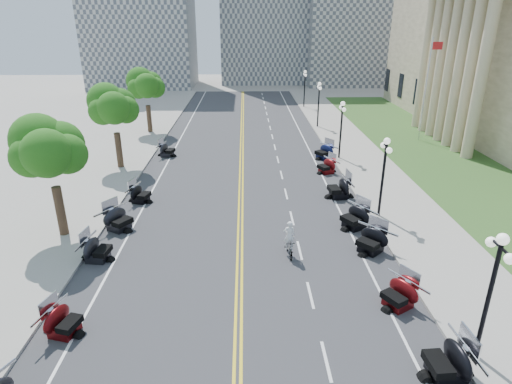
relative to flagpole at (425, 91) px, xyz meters
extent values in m
plane|color=gray|center=(-18.00, -22.00, -5.00)|extent=(160.00, 160.00, 0.00)
cube|color=#333335|center=(-18.00, -12.00, -5.00)|extent=(16.00, 90.00, 0.01)
cube|color=yellow|center=(-18.12, -12.00, -4.99)|extent=(0.12, 90.00, 0.00)
cube|color=yellow|center=(-17.88, -12.00, -4.99)|extent=(0.12, 90.00, 0.00)
cube|color=white|center=(-11.60, -12.00, -4.99)|extent=(0.12, 90.00, 0.00)
cube|color=white|center=(-24.40, -12.00, -4.99)|extent=(0.12, 90.00, 0.00)
cube|color=white|center=(-14.80, -30.00, -4.99)|extent=(0.12, 2.00, 0.00)
cube|color=white|center=(-14.80, -26.00, -4.99)|extent=(0.12, 2.00, 0.00)
cube|color=white|center=(-14.80, -22.00, -4.99)|extent=(0.12, 2.00, 0.00)
cube|color=white|center=(-14.80, -18.00, -4.99)|extent=(0.12, 2.00, 0.00)
cube|color=white|center=(-14.80, -14.00, -4.99)|extent=(0.12, 2.00, 0.00)
cube|color=white|center=(-14.80, -10.00, -4.99)|extent=(0.12, 2.00, 0.00)
cube|color=white|center=(-14.80, -6.00, -4.99)|extent=(0.12, 2.00, 0.00)
cube|color=white|center=(-14.80, -2.00, -4.99)|extent=(0.12, 2.00, 0.00)
cube|color=white|center=(-14.80, 2.00, -4.99)|extent=(0.12, 2.00, 0.00)
cube|color=white|center=(-14.80, 6.00, -4.99)|extent=(0.12, 2.00, 0.00)
cube|color=white|center=(-14.80, 10.00, -4.99)|extent=(0.12, 2.00, 0.00)
cube|color=white|center=(-14.80, 14.00, -4.99)|extent=(0.12, 2.00, 0.00)
cube|color=white|center=(-14.80, 18.00, -4.99)|extent=(0.12, 2.00, 0.00)
cube|color=white|center=(-14.80, 22.00, -4.99)|extent=(0.12, 2.00, 0.00)
cube|color=white|center=(-14.80, 26.00, -4.99)|extent=(0.12, 2.00, 0.00)
cube|color=white|center=(-14.80, 30.00, -4.99)|extent=(0.12, 2.00, 0.00)
cube|color=#9E9991|center=(-7.50, -12.00, -4.92)|extent=(5.00, 90.00, 0.15)
cube|color=#9E9991|center=(-28.50, -12.00, -4.92)|extent=(5.00, 90.00, 0.15)
cube|color=#356023|center=(-0.50, -4.00, -4.95)|extent=(9.00, 60.00, 0.10)
cube|color=gray|center=(-36.00, 40.00, 8.00)|extent=(18.00, 14.00, 26.00)
cube|color=gray|center=(-14.00, 46.00, 10.00)|extent=(16.00, 12.00, 30.00)
cube|color=gray|center=(4.00, 43.00, 6.00)|extent=(20.00, 14.00, 22.00)
imported|color=#A51414|center=(-15.44, -22.53, -4.52)|extent=(0.62, 1.63, 0.96)
imported|color=silver|center=(-15.44, -22.53, -3.22)|extent=(0.60, 0.39, 1.64)
camera|label=1|loc=(-17.64, -41.95, 6.44)|focal=30.00mm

